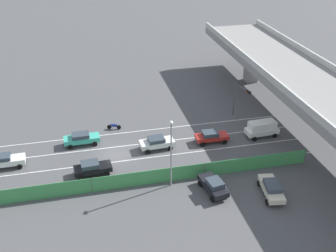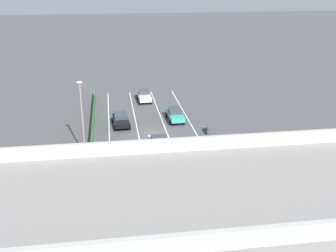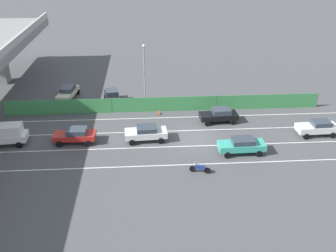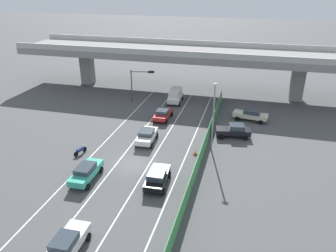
{
  "view_description": "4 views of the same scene",
  "coord_description": "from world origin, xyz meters",
  "views": [
    {
      "loc": [
        42.95,
        -3.18,
        27.51
      ],
      "look_at": [
        -2.98,
        7.44,
        1.52
      ],
      "focal_mm": 43.11,
      "sensor_mm": 36.0,
      "label": 1
    },
    {
      "loc": [
        4.77,
        44.82,
        18.12
      ],
      "look_at": [
        -1.3,
        3.76,
        2.29
      ],
      "focal_mm": 43.36,
      "sensor_mm": 36.0,
      "label": 2
    },
    {
      "loc": [
        -34.85,
        5.3,
        19.24
      ],
      "look_at": [
        -0.23,
        3.04,
        1.62
      ],
      "focal_mm": 40.36,
      "sensor_mm": 36.0,
      "label": 3
    },
    {
      "loc": [
        11.33,
        -28.24,
        18.11
      ],
      "look_at": [
        1.69,
        8.4,
        1.01
      ],
      "focal_mm": 34.8,
      "sensor_mm": 36.0,
      "label": 4
    }
  ],
  "objects": [
    {
      "name": "lane_line_left_edge",
      "position": [
        -5.15,
        3.03,
        0.0
      ],
      "size": [
        0.14,
        42.06,
        0.01
      ],
      "primitive_type": "cube",
      "color": "silver",
      "rests_on": "ground"
    },
    {
      "name": "motorcycle",
      "position": [
        -6.53,
        0.55,
        0.46
      ],
      "size": [
        0.75,
        1.91,
        0.93
      ],
      "color": "black",
      "rests_on": "ground"
    },
    {
      "name": "car_sedan_white",
      "position": [
        -0.15,
        -12.97,
        0.91
      ],
      "size": [
        2.05,
        4.35,
        1.63
      ],
      "color": "white",
      "rests_on": "ground"
    },
    {
      "name": "traffic_cone",
      "position": [
        6.12,
        3.69,
        0.27
      ],
      "size": [
        0.47,
        0.47,
        0.58
      ],
      "color": "orange",
      "rests_on": "ground"
    },
    {
      "name": "elevated_overpass",
      "position": [
        0.0,
        26.06,
        6.41
      ],
      "size": [
        58.24,
        10.55,
        8.05
      ],
      "color": "gray",
      "rests_on": "ground"
    },
    {
      "name": "car_sedan_red",
      "position": [
        -0.14,
        12.61,
        0.88
      ],
      "size": [
        2.05,
        4.3,
        1.57
      ],
      "color": "red",
      "rests_on": "ground"
    },
    {
      "name": "lane_line_mid_right",
      "position": [
        1.72,
        3.03,
        0.0
      ],
      "size": [
        0.14,
        42.06,
        0.01
      ],
      "primitive_type": "cube",
      "color": "silver",
      "rests_on": "ground"
    },
    {
      "name": "car_taxi_teal",
      "position": [
        -3.37,
        -3.98,
        0.9
      ],
      "size": [
        2.01,
        4.61,
        1.6
      ],
      "color": "teal",
      "rests_on": "ground"
    },
    {
      "name": "lane_line_right_edge",
      "position": [
        5.15,
        3.03,
        0.0
      ],
      "size": [
        0.14,
        42.06,
        0.01
      ],
      "primitive_type": "cube",
      "color": "silver",
      "rests_on": "ground"
    },
    {
      "name": "lane_line_mid_left",
      "position": [
        -1.72,
        3.03,
        0.0
      ],
      "size": [
        0.14,
        42.06,
        0.01
      ],
      "primitive_type": "cube",
      "color": "silver",
      "rests_on": "ground"
    },
    {
      "name": "parked_sedan_cream",
      "position": [
        11.83,
        15.38,
        0.9
      ],
      "size": [
        4.9,
        2.51,
        1.6
      ],
      "color": "beige",
      "rests_on": "ground"
    },
    {
      "name": "car_hatchback_white",
      "position": [
        -0.17,
        5.33,
        0.9
      ],
      "size": [
        2.27,
        4.46,
        1.6
      ],
      "color": "silver",
      "rests_on": "ground"
    },
    {
      "name": "parked_sedan_dark",
      "position": [
        9.95,
        9.5,
        0.91
      ],
      "size": [
        4.48,
        2.49,
        1.67
      ],
      "color": "black",
      "rests_on": "ground"
    },
    {
      "name": "car_van_white",
      "position": [
        -0.1,
        19.71,
        1.24
      ],
      "size": [
        2.3,
        4.52,
        2.19
      ],
      "color": "silver",
      "rests_on": "ground"
    },
    {
      "name": "green_fence",
      "position": [
        7.01,
        3.03,
        0.92
      ],
      "size": [
        0.1,
        38.16,
        1.84
      ],
      "color": "#3D8E4C",
      "rests_on": "ground"
    },
    {
      "name": "traffic_light",
      "position": [
        -5.58,
        18.52,
        3.79
      ],
      "size": [
        3.68,
        0.97,
        5.31
      ],
      "color": "#47474C",
      "rests_on": "ground"
    },
    {
      "name": "street_lamp",
      "position": [
        7.71,
        5.31,
        4.83
      ],
      "size": [
        0.6,
        0.36,
        8.08
      ],
      "color": "gray",
      "rests_on": "ground"
    },
    {
      "name": "ground_plane",
      "position": [
        0.0,
        0.0,
        0.0
      ],
      "size": [
        300.0,
        300.0,
        0.0
      ],
      "primitive_type": "plane",
      "color": "#4C4C4F"
    },
    {
      "name": "car_sedan_black",
      "position": [
        3.65,
        -3.08,
        0.9
      ],
      "size": [
        2.23,
        4.41,
        1.63
      ],
      "color": "black",
      "rests_on": "ground"
    }
  ]
}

